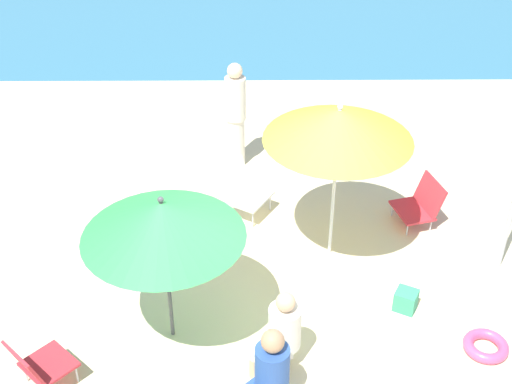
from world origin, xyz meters
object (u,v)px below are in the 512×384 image
object	(u,v)px
swim_ring	(486,346)
beach_bag	(406,300)
person_c	(280,331)
umbrella_yellow	(339,125)
person_a	(268,373)
person_b	(236,115)
beach_chair_a	(243,189)
umbrella_green	(162,220)
beach_chair_d	(38,364)
beach_chair_b	(421,203)

from	to	relation	value
swim_ring	beach_bag	xyz separation A→B (m)	(-0.72, 0.62, 0.06)
swim_ring	person_c	bearing A→B (deg)	-175.30
umbrella_yellow	beach_bag	distance (m)	2.07
person_a	person_b	distance (m)	4.41
umbrella_yellow	beach_chair_a	world-z (taller)	umbrella_yellow
umbrella_yellow	person_a	xyz separation A→B (m)	(-0.81, -2.33, -1.29)
beach_chair_a	person_a	xyz separation A→B (m)	(0.26, -3.18, 0.12)
beach_chair_a	beach_bag	xyz separation A→B (m)	(1.81, -1.85, -0.24)
umbrella_yellow	person_b	distance (m)	2.55
umbrella_green	beach_chair_d	xyz separation A→B (m)	(-1.20, -0.71, -1.18)
beach_chair_d	umbrella_yellow	bearing A→B (deg)	-11.66
person_c	umbrella_green	bearing A→B (deg)	-52.97
beach_chair_d	beach_chair_a	bearing A→B (deg)	10.18
beach_chair_a	beach_chair_d	world-z (taller)	beach_chair_a
umbrella_yellow	swim_ring	xyz separation A→B (m)	(1.46, -1.62, -1.72)
umbrella_yellow	beach_chair_a	size ratio (longest dim) A/B	2.69
umbrella_green	person_a	bearing A→B (deg)	-44.24
beach_chair_d	person_a	bearing A→B (deg)	-52.92
umbrella_green	person_b	distance (m)	3.54
person_a	person_c	distance (m)	0.55
beach_chair_d	person_c	world-z (taller)	person_c
person_c	swim_ring	bearing A→B (deg)	152.87
person_c	beach_bag	xyz separation A→B (m)	(1.42, 0.80, -0.35)
umbrella_yellow	beach_chair_b	size ratio (longest dim) A/B	3.05
umbrella_green	swim_ring	world-z (taller)	umbrella_green
swim_ring	beach_bag	world-z (taller)	beach_bag
swim_ring	person_a	bearing A→B (deg)	-162.70
beach_chair_d	swim_ring	bearing A→B (deg)	-40.54
beach_chair_b	person_c	world-z (taller)	person_c
umbrella_green	beach_chair_b	xyz separation A→B (m)	(3.01, 1.97, -1.21)
beach_chair_b	person_c	size ratio (longest dim) A/B	0.72
person_b	beach_bag	size ratio (longest dim) A/B	6.59
umbrella_yellow	swim_ring	world-z (taller)	umbrella_yellow
umbrella_yellow	person_b	xyz separation A→B (m)	(-1.17, 2.05, -0.96)
person_a	beach_bag	bearing A→B (deg)	179.90
person_a	person_b	bearing A→B (deg)	-126.00
swim_ring	beach_bag	distance (m)	0.95
umbrella_green	person_b	size ratio (longest dim) A/B	1.11
person_c	beach_chair_b	bearing A→B (deg)	-159.99
beach_chair_d	beach_bag	world-z (taller)	beach_chair_d
person_c	swim_ring	world-z (taller)	person_c
swim_ring	person_b	bearing A→B (deg)	125.65
person_a	umbrella_green	bearing A→B (deg)	-84.99
beach_chair_a	beach_bag	world-z (taller)	beach_chair_a
umbrella_green	person_b	bearing A→B (deg)	79.61
beach_chair_b	beach_chair_d	bearing A→B (deg)	16.65
beach_chair_d	swim_ring	size ratio (longest dim) A/B	1.47
beach_chair_a	person_c	xyz separation A→B (m)	(0.39, -2.65, 0.10)
umbrella_green	beach_chair_b	size ratio (longest dim) A/B	2.67
person_a	person_c	world-z (taller)	person_a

